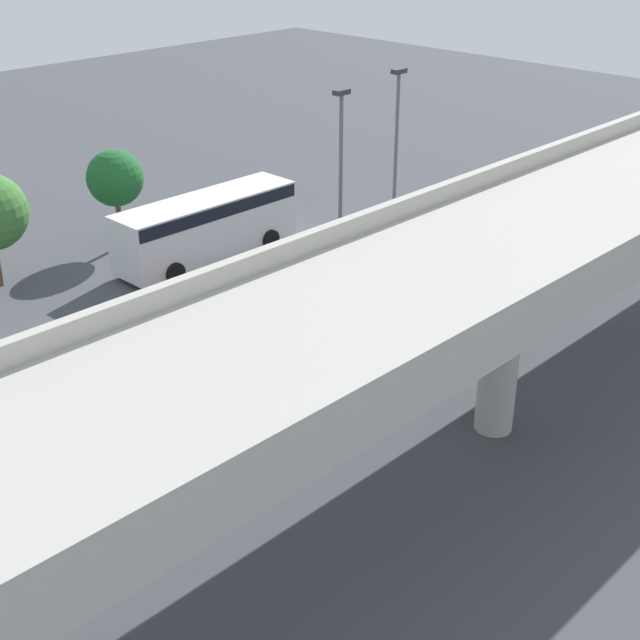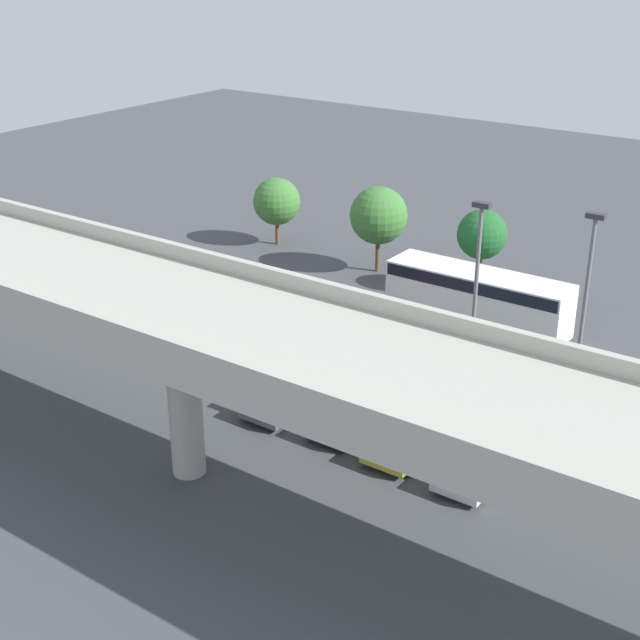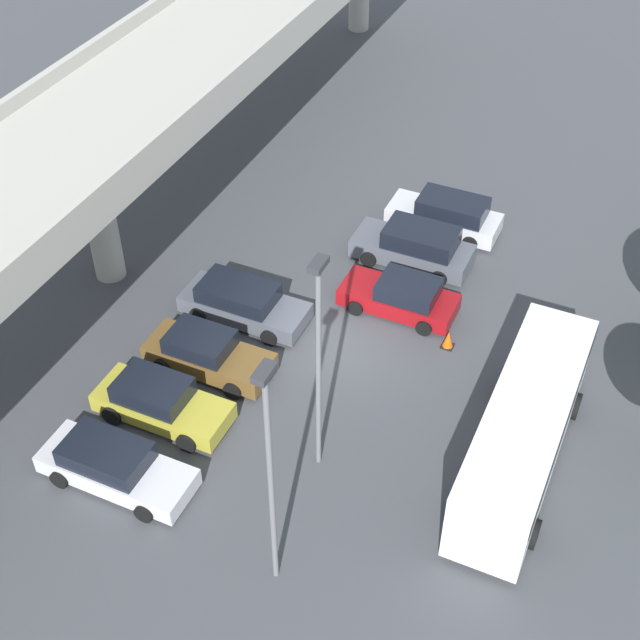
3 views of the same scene
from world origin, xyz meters
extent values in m
plane|color=#424449|center=(0.00, 0.00, 0.00)|extent=(108.33, 108.33, 0.00)
cube|color=#ADAAA0|center=(0.00, 9.89, 5.99)|extent=(50.55, 6.42, 0.90)
cube|color=#ADAAA0|center=(0.00, 6.83, 6.71)|extent=(50.55, 0.30, 0.55)
cube|color=#ADAAA0|center=(0.00, 12.95, 6.71)|extent=(50.55, 0.30, 0.55)
cylinder|color=#ADAAA0|center=(0.00, 9.89, 2.77)|extent=(1.17, 1.17, 5.54)
cube|color=silver|center=(-8.42, 3.82, 0.49)|extent=(1.76, 4.90, 0.65)
cube|color=black|center=(-8.42, 4.12, 1.13)|extent=(1.62, 2.62, 0.63)
cylinder|color=black|center=(-7.51, 2.30, 0.31)|extent=(0.22, 0.61, 0.61)
cylinder|color=black|center=(-9.32, 2.30, 0.31)|extent=(0.22, 0.61, 0.61)
cylinder|color=black|center=(-7.51, 5.34, 0.31)|extent=(0.22, 0.61, 0.61)
cylinder|color=black|center=(-9.32, 5.34, 0.31)|extent=(0.22, 0.61, 0.61)
cube|color=gold|center=(-5.59, 3.95, 0.52)|extent=(1.77, 4.54, 0.66)
cube|color=black|center=(-5.59, 4.26, 1.17)|extent=(1.62, 2.33, 0.65)
cylinder|color=black|center=(-4.69, 2.54, 0.35)|extent=(0.22, 0.69, 0.69)
cylinder|color=black|center=(-6.50, 2.54, 0.35)|extent=(0.22, 0.69, 0.69)
cylinder|color=black|center=(-4.69, 5.35, 0.35)|extent=(0.22, 0.69, 0.69)
cylinder|color=black|center=(-6.50, 5.35, 0.35)|extent=(0.22, 0.69, 0.69)
cube|color=brown|center=(-2.98, 3.71, 0.52)|extent=(1.74, 4.48, 0.69)
cube|color=black|center=(-2.98, 4.02, 1.17)|extent=(1.60, 2.17, 0.61)
cylinder|color=black|center=(-2.08, 2.32, 0.33)|extent=(0.22, 0.65, 0.65)
cylinder|color=black|center=(-3.87, 2.32, 0.33)|extent=(0.22, 0.65, 0.65)
cylinder|color=black|center=(-2.08, 5.10, 0.33)|extent=(0.22, 0.65, 0.65)
cylinder|color=black|center=(-3.87, 5.10, 0.33)|extent=(0.22, 0.65, 0.65)
cube|color=#515660|center=(-0.07, 3.87, 0.49)|extent=(1.83, 4.74, 0.64)
cube|color=black|center=(-0.07, 4.11, 1.13)|extent=(1.68, 2.80, 0.62)
cylinder|color=black|center=(0.87, 2.40, 0.32)|extent=(0.22, 0.63, 0.63)
cylinder|color=black|center=(-1.01, 2.40, 0.32)|extent=(0.22, 0.63, 0.63)
cylinder|color=black|center=(0.87, 5.34, 0.32)|extent=(0.22, 0.63, 0.63)
cylinder|color=black|center=(-1.01, 5.34, 0.32)|extent=(0.22, 0.63, 0.63)
cube|color=maroon|center=(2.70, -1.13, 0.49)|extent=(1.77, 4.35, 0.65)
cube|color=black|center=(2.70, -1.48, 1.12)|extent=(1.62, 2.17, 0.62)
cylinder|color=black|center=(1.79, 0.22, 0.30)|extent=(0.22, 0.60, 0.60)
cylinder|color=black|center=(3.60, 0.22, 0.30)|extent=(0.22, 0.60, 0.60)
cylinder|color=black|center=(1.79, -2.48, 0.30)|extent=(0.22, 0.60, 0.60)
cylinder|color=black|center=(3.60, -2.48, 0.30)|extent=(0.22, 0.60, 0.60)
cube|color=#515660|center=(5.65, -0.59, 0.56)|extent=(1.87, 4.72, 0.75)
cube|color=black|center=(5.65, -0.91, 1.30)|extent=(1.72, 2.81, 0.73)
cylinder|color=black|center=(4.69, 0.87, 0.33)|extent=(0.22, 0.66, 0.66)
cylinder|color=black|center=(6.61, 0.87, 0.33)|extent=(0.22, 0.66, 0.66)
cylinder|color=black|center=(4.69, -2.06, 0.33)|extent=(0.22, 0.66, 0.66)
cylinder|color=black|center=(6.61, -2.06, 0.33)|extent=(0.22, 0.66, 0.66)
cube|color=silver|center=(8.25, -1.03, 0.54)|extent=(1.76, 4.63, 0.72)
cube|color=black|center=(8.25, -1.36, 1.25)|extent=(1.62, 2.77, 0.70)
cylinder|color=black|center=(7.35, 0.41, 0.32)|extent=(0.22, 0.65, 0.65)
cylinder|color=black|center=(9.15, 0.41, 0.32)|extent=(0.22, 0.65, 0.65)
cylinder|color=black|center=(7.35, -2.46, 0.32)|extent=(0.22, 0.65, 0.65)
cylinder|color=black|center=(9.15, -2.46, 0.32)|extent=(0.22, 0.65, 0.65)
cube|color=white|center=(-2.65, -7.16, 1.54)|extent=(8.80, 2.24, 2.57)
cube|color=black|center=(-2.65, -7.16, 2.46)|extent=(8.62, 2.29, 0.57)
cylinder|color=black|center=(0.07, -6.02, 0.46)|extent=(0.91, 0.29, 0.91)
cylinder|color=black|center=(0.07, -8.31, 0.46)|extent=(0.91, 0.29, 0.91)
cylinder|color=black|center=(-5.38, -6.02, 0.46)|extent=(0.91, 0.29, 0.91)
cylinder|color=black|center=(-5.38, -8.31, 0.46)|extent=(0.91, 0.29, 0.91)
cylinder|color=slate|center=(-5.15, -1.44, 3.88)|extent=(0.16, 0.16, 7.76)
cube|color=#333338|center=(-5.15, -1.44, 7.86)|extent=(0.70, 0.35, 0.20)
cylinder|color=slate|center=(-9.35, -2.05, 3.95)|extent=(0.16, 0.16, 7.91)
cube|color=#333338|center=(-9.35, -2.05, 8.01)|extent=(0.70, 0.35, 0.20)
cube|color=black|center=(1.53, -3.48, 0.02)|extent=(0.44, 0.44, 0.04)
cone|color=#EA590F|center=(1.53, -3.48, 0.35)|extent=(0.40, 0.40, 0.70)
camera|label=1|loc=(20.40, 22.27, 15.24)|focal=50.00mm
camera|label=2|loc=(-19.08, 28.88, 17.37)|focal=50.00mm
camera|label=3|loc=(-21.51, -8.94, 21.98)|focal=50.00mm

